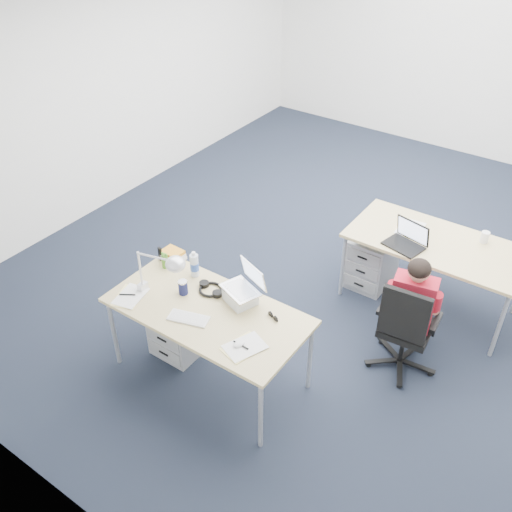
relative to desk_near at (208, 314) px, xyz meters
The scene contains 24 objects.
floor 2.15m from the desk_near, 86.56° to the left, with size 7.00×7.00×0.00m, color black.
room 2.28m from the desk_near, 86.56° to the left, with size 6.02×7.02×2.80m.
desk_near is the anchor object (origin of this frame).
desk_far 2.25m from the desk_near, 59.44° to the left, with size 1.60×0.80×0.73m.
office_chair 1.68m from the desk_near, 38.31° to the left, with size 0.65×0.65×0.94m.
seated_person 1.71m from the desk_near, 42.93° to the left, with size 0.40×0.64×1.11m.
drawer_pedestal_near 0.59m from the desk_near, 162.98° to the left, with size 0.40×0.50×0.55m, color #A4A7AA.
drawer_pedestal_far 2.06m from the desk_near, 74.40° to the left, with size 0.40×0.50×0.55m, color #A4A7AA.
silver_laptop 0.34m from the desk_near, 55.01° to the left, with size 0.30×0.24×0.32m, color silver, non-canonical shape.
wireless_keyboard 0.18m from the desk_near, 106.09° to the right, with size 0.32×0.13×0.02m, color white.
computer_mouse 0.48m from the desk_near, 22.17° to the right, with size 0.06×0.10×0.03m, color white.
headphones 0.24m from the desk_near, 121.84° to the left, with size 0.25×0.19×0.04m, color black, non-canonical shape.
can_koozie 0.31m from the desk_near, behind, with size 0.08×0.08×0.12m, color #161A45.
water_bottle 0.49m from the desk_near, 141.60° to the left, with size 0.07×0.07×0.24m, color silver.
bear_figurine 0.69m from the desk_near, 160.60° to the left, with size 0.08×0.06×0.15m, color #2F701D, non-canonical shape.
book_stack 0.76m from the desk_near, 152.17° to the left, with size 0.19×0.15×0.09m, color silver.
cordless_phone 0.81m from the desk_near, 159.34° to the left, with size 0.03×0.02×0.13m, color black.
papers_left 0.66m from the desk_near, 158.67° to the right, with size 0.20×0.28×0.01m, color #FFEF93.
papers_right 0.51m from the desk_near, 20.57° to the right, with size 0.20×0.29×0.01m, color #FFEF93.
sunglasses 0.53m from the desk_near, 23.75° to the left, with size 0.12×0.06×0.03m, color black, non-canonical shape.
desk_lamp 0.54m from the desk_near, 166.42° to the right, with size 0.45×0.16×0.51m, color silver, non-canonical shape.
dark_laptop 1.93m from the desk_near, 61.48° to the left, with size 0.34×0.33×0.24m, color black, non-canonical shape.
far_cup 2.64m from the desk_near, 55.60° to the left, with size 0.07×0.07×0.11m, color white.
far_papers 2.16m from the desk_near, 66.99° to the left, with size 0.22×0.31×0.01m, color white.
Camera 1 is at (2.12, -4.58, 3.68)m, focal length 40.00 mm.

